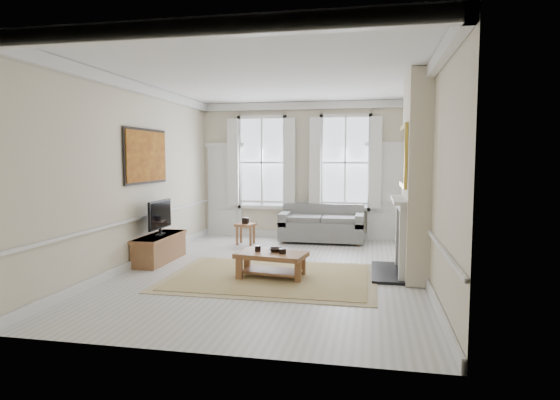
% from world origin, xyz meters
% --- Properties ---
extents(floor, '(7.20, 7.20, 0.00)m').
position_xyz_m(floor, '(0.00, 0.00, 0.00)').
color(floor, '#B7B5AD').
rests_on(floor, ground).
extents(ceiling, '(7.20, 7.20, 0.00)m').
position_xyz_m(ceiling, '(0.00, 0.00, 3.40)').
color(ceiling, white).
rests_on(ceiling, back_wall).
extents(back_wall, '(5.20, 0.00, 5.20)m').
position_xyz_m(back_wall, '(0.00, 3.60, 1.70)').
color(back_wall, beige).
rests_on(back_wall, floor).
extents(left_wall, '(0.00, 7.20, 7.20)m').
position_xyz_m(left_wall, '(-2.60, 0.00, 1.70)').
color(left_wall, beige).
rests_on(left_wall, floor).
extents(right_wall, '(0.00, 7.20, 7.20)m').
position_xyz_m(right_wall, '(2.60, 0.00, 1.70)').
color(right_wall, beige).
rests_on(right_wall, floor).
extents(window_left, '(1.26, 0.20, 2.20)m').
position_xyz_m(window_left, '(-1.05, 3.55, 1.90)').
color(window_left, '#B2BCC6').
rests_on(window_left, back_wall).
extents(window_right, '(1.26, 0.20, 2.20)m').
position_xyz_m(window_right, '(1.05, 3.55, 1.90)').
color(window_right, '#B2BCC6').
rests_on(window_right, back_wall).
extents(door_left, '(0.90, 0.08, 2.30)m').
position_xyz_m(door_left, '(-2.05, 3.56, 1.15)').
color(door_left, silver).
rests_on(door_left, floor).
extents(door_right, '(0.90, 0.08, 2.30)m').
position_xyz_m(door_right, '(2.05, 3.56, 1.15)').
color(door_right, silver).
rests_on(door_right, floor).
extents(painting, '(0.05, 1.66, 1.06)m').
position_xyz_m(painting, '(-2.56, 0.30, 2.05)').
color(painting, '#B8771F').
rests_on(painting, left_wall).
extents(chimney_breast, '(0.35, 1.70, 3.38)m').
position_xyz_m(chimney_breast, '(2.43, 0.20, 1.70)').
color(chimney_breast, beige).
rests_on(chimney_breast, floor).
extents(hearth, '(0.55, 1.50, 0.05)m').
position_xyz_m(hearth, '(2.00, 0.20, 0.03)').
color(hearth, black).
rests_on(hearth, floor).
extents(fireplace, '(0.21, 1.45, 1.33)m').
position_xyz_m(fireplace, '(2.20, 0.20, 0.73)').
color(fireplace, silver).
rests_on(fireplace, floor).
extents(mirror, '(0.06, 1.26, 1.06)m').
position_xyz_m(mirror, '(2.21, 0.20, 2.05)').
color(mirror, gold).
rests_on(mirror, chimney_breast).
extents(sofa, '(1.98, 0.97, 0.89)m').
position_xyz_m(sofa, '(0.54, 3.11, 0.37)').
color(sofa, '#575755').
rests_on(sofa, floor).
extents(side_table, '(0.48, 0.48, 0.49)m').
position_xyz_m(side_table, '(-1.18, 2.41, 0.38)').
color(side_table, brown).
rests_on(side_table, floor).
extents(rug, '(3.50, 2.60, 0.02)m').
position_xyz_m(rug, '(0.06, -0.46, 0.01)').
color(rug, tan).
rests_on(rug, floor).
extents(coffee_table, '(1.24, 0.84, 0.43)m').
position_xyz_m(coffee_table, '(0.06, -0.46, 0.35)').
color(coffee_table, brown).
rests_on(coffee_table, rug).
extents(ceramic_pot_a, '(0.10, 0.10, 0.10)m').
position_xyz_m(ceramic_pot_a, '(-0.19, -0.41, 0.48)').
color(ceramic_pot_a, black).
rests_on(ceramic_pot_a, coffee_table).
extents(ceramic_pot_b, '(0.12, 0.12, 0.09)m').
position_xyz_m(ceramic_pot_b, '(0.26, -0.51, 0.47)').
color(ceramic_pot_b, black).
rests_on(ceramic_pot_b, coffee_table).
extents(bowl, '(0.27, 0.27, 0.06)m').
position_xyz_m(bowl, '(0.11, -0.36, 0.46)').
color(bowl, black).
rests_on(bowl, coffee_table).
extents(tv_stand, '(0.47, 1.47, 0.52)m').
position_xyz_m(tv_stand, '(-2.34, 0.32, 0.26)').
color(tv_stand, brown).
rests_on(tv_stand, floor).
extents(tv, '(0.08, 0.90, 0.68)m').
position_xyz_m(tv, '(-2.32, 0.32, 0.92)').
color(tv, black).
rests_on(tv, tv_stand).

